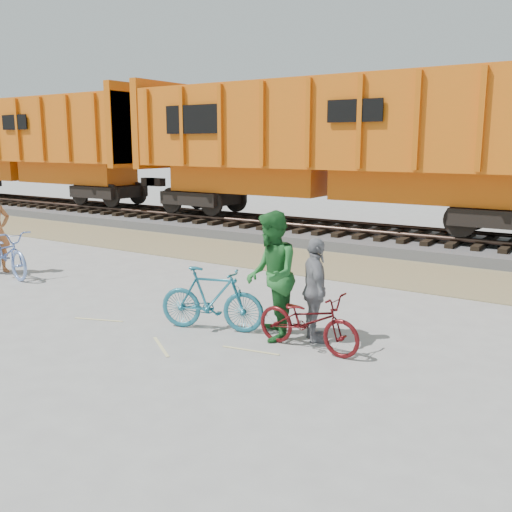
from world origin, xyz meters
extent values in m
plane|color=#9E9E99|center=(0.00, 0.00, 0.00)|extent=(120.00, 120.00, 0.00)
cube|color=#91835A|center=(0.00, 5.50, 0.01)|extent=(120.00, 3.00, 0.02)
cube|color=slate|center=(0.00, 9.00, 0.15)|extent=(120.00, 4.00, 0.30)
cube|color=black|center=(-6.50, 9.00, 0.36)|extent=(0.22, 2.60, 0.12)
cube|color=black|center=(0.00, 9.00, 0.36)|extent=(0.22, 2.60, 0.12)
cylinder|color=#382821|center=(0.00, 8.28, 0.48)|extent=(120.00, 0.12, 0.12)
cylinder|color=#382821|center=(0.00, 9.72, 0.48)|extent=(120.00, 0.12, 0.12)
cube|color=black|center=(-16.41, 9.00, 0.94)|extent=(11.20, 2.20, 0.80)
cube|color=#C85C0E|center=(-16.41, 9.00, 1.79)|extent=(11.76, 1.65, 0.90)
cube|color=#C85C0E|center=(-16.41, 9.00, 3.54)|extent=(14.00, 3.00, 2.60)
cube|color=#C4570C|center=(-9.56, 9.00, 3.64)|extent=(0.30, 3.06, 3.10)
cube|color=black|center=(-1.41, 9.00, 0.94)|extent=(11.20, 2.20, 0.80)
cube|color=#C85C0E|center=(-1.41, 9.00, 1.79)|extent=(11.76, 1.65, 0.90)
cube|color=#C85C0E|center=(-1.41, 9.00, 3.54)|extent=(14.00, 3.00, 2.60)
cube|color=#C4570C|center=(-8.26, 9.00, 3.64)|extent=(0.30, 3.06, 3.10)
cube|color=black|center=(-5.61, 7.42, 3.74)|extent=(2.20, 0.04, 0.90)
imported|color=#7895D8|center=(-5.28, 0.32, 0.53)|extent=(2.13, 1.07, 1.07)
imported|color=#226E84|center=(0.95, -0.15, 0.52)|extent=(1.79, 1.00, 1.04)
imported|color=#510D10|center=(2.67, -0.10, 0.44)|extent=(1.69, 0.66, 0.88)
imported|color=#22662A|center=(1.95, 0.05, 0.99)|extent=(1.17, 1.22, 1.98)
imported|color=gray|center=(2.57, 0.30, 0.80)|extent=(0.90, 0.97, 1.60)
camera|label=1|loc=(6.39, -7.15, 2.96)|focal=40.00mm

